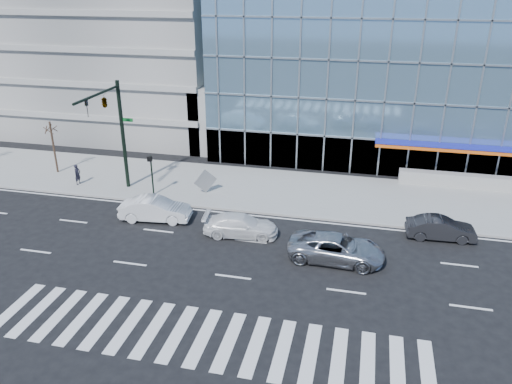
% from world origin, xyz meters
% --- Properties ---
extents(ground, '(160.00, 160.00, 0.00)m').
position_xyz_m(ground, '(0.00, 0.00, 0.00)').
color(ground, black).
rests_on(ground, ground).
extents(sidewalk, '(120.00, 8.00, 0.15)m').
position_xyz_m(sidewalk, '(0.00, 8.00, 0.07)').
color(sidewalk, gray).
rests_on(sidewalk, ground).
extents(theatre_building, '(42.00, 26.00, 15.00)m').
position_xyz_m(theatre_building, '(14.00, 26.00, 7.50)').
color(theatre_building, '#6D98B6').
rests_on(theatre_building, ground).
extents(parking_garage, '(24.00, 24.00, 20.00)m').
position_xyz_m(parking_garage, '(-20.00, 26.00, 10.00)').
color(parking_garage, gray).
rests_on(parking_garage, ground).
extents(ramp_block, '(6.00, 8.00, 6.00)m').
position_xyz_m(ramp_block, '(-6.00, 18.00, 3.00)').
color(ramp_block, gray).
rests_on(ramp_block, ground).
extents(traffic_signal, '(1.14, 5.74, 8.00)m').
position_xyz_m(traffic_signal, '(-11.00, 4.57, 6.16)').
color(traffic_signal, black).
rests_on(traffic_signal, sidewalk).
extents(ped_signal_post, '(0.30, 0.33, 3.00)m').
position_xyz_m(ped_signal_post, '(-8.50, 4.94, 2.14)').
color(ped_signal_post, black).
rests_on(ped_signal_post, sidewalk).
extents(street_tree_near, '(1.10, 1.10, 4.23)m').
position_xyz_m(street_tree_near, '(-18.00, 7.50, 3.78)').
color(street_tree_near, '#332319').
rests_on(street_tree_near, sidewalk).
extents(silver_suv, '(5.50, 2.69, 1.50)m').
position_xyz_m(silver_suv, '(5.22, -1.00, 0.75)').
color(silver_suv, '#B3B4B8').
rests_on(silver_suv, ground).
extents(white_suv, '(4.79, 2.36, 1.34)m').
position_xyz_m(white_suv, '(-0.78, 0.66, 0.67)').
color(white_suv, white).
rests_on(white_suv, ground).
extents(white_sedan, '(4.79, 2.14, 1.53)m').
position_xyz_m(white_sedan, '(-6.78, 1.45, 0.76)').
color(white_sedan, silver).
rests_on(white_sedan, ground).
extents(dark_sedan, '(4.20, 1.67, 1.36)m').
position_xyz_m(dark_sedan, '(11.22, 3.00, 0.68)').
color(dark_sedan, black).
rests_on(dark_sedan, ground).
extents(pedestrian, '(0.45, 0.62, 1.57)m').
position_xyz_m(pedestrian, '(-14.91, 5.54, 0.94)').
color(pedestrian, black).
rests_on(pedestrian, sidewalk).
extents(tilted_panel, '(1.43, 1.24, 1.84)m').
position_xyz_m(tilted_panel, '(-4.88, 6.17, 1.07)').
color(tilted_panel, gray).
rests_on(tilted_panel, sidewalk).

